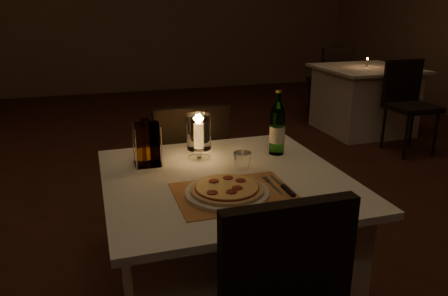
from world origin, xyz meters
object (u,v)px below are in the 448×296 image
object	(u,v)px
main_table	(225,252)
hurricane_candle	(199,134)
water_bottle	(277,129)
neighbor_table_right	(363,99)
pizza	(227,189)
plate	(227,193)
tumbler	(242,161)
chair_far	(189,162)

from	to	relation	value
main_table	hurricane_candle	xyz separation A→B (m)	(-0.05, 0.24, 0.49)
water_bottle	neighbor_table_right	world-z (taller)	water_bottle
pizza	hurricane_candle	bearing A→B (deg)	90.51
main_table	hurricane_candle	bearing A→B (deg)	102.80
main_table	hurricane_candle	distance (m)	0.55
neighbor_table_right	water_bottle	bearing A→B (deg)	-131.93
hurricane_candle	plate	bearing A→B (deg)	-89.50
main_table	neighbor_table_right	size ratio (longest dim) A/B	1.00
neighbor_table_right	tumbler	bearing A→B (deg)	-133.09
main_table	neighbor_table_right	bearing A→B (deg)	46.43
pizza	hurricane_candle	distance (m)	0.43
main_table	water_bottle	bearing A→B (deg)	32.57
hurricane_candle	neighbor_table_right	world-z (taller)	hurricane_candle
water_bottle	plate	bearing A→B (deg)	-134.00
plate	neighbor_table_right	xyz separation A→B (m)	(2.53, 2.78, -0.38)
water_bottle	hurricane_candle	distance (m)	0.38
main_table	plate	xyz separation A→B (m)	(-0.05, -0.18, 0.38)
neighbor_table_right	main_table	bearing A→B (deg)	-133.57
chair_far	neighbor_table_right	world-z (taller)	chair_far
pizza	tumbler	size ratio (longest dim) A/B	3.60
chair_far	plate	world-z (taller)	chair_far
main_table	chair_far	distance (m)	0.74
main_table	plate	bearing A→B (deg)	-105.52
plate	water_bottle	bearing A→B (deg)	46.00
main_table	plate	distance (m)	0.42
plate	tumbler	size ratio (longest dim) A/B	4.12
main_table	tumbler	distance (m)	0.42
pizza	chair_far	bearing A→B (deg)	86.80
plate	tumbler	bearing A→B (deg)	58.63
pizza	neighbor_table_right	bearing A→B (deg)	47.77
main_table	pizza	size ratio (longest dim) A/B	3.57
chair_far	neighbor_table_right	size ratio (longest dim) A/B	0.90
water_bottle	hurricane_candle	xyz separation A→B (m)	(-0.38, 0.03, 0.00)
hurricane_candle	neighbor_table_right	xyz separation A→B (m)	(2.53, 2.37, -0.49)
hurricane_candle	neighbor_table_right	distance (m)	3.50
chair_far	pizza	xyz separation A→B (m)	(-0.05, -0.89, 0.22)
neighbor_table_right	hurricane_candle	bearing A→B (deg)	-136.90
main_table	water_bottle	xyz separation A→B (m)	(0.32, 0.21, 0.49)
tumbler	neighbor_table_right	bearing A→B (deg)	46.91
pizza	water_bottle	xyz separation A→B (m)	(0.37, 0.39, 0.10)
main_table	neighbor_table_right	world-z (taller)	same
neighbor_table_right	chair_far	bearing A→B (deg)	-142.67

